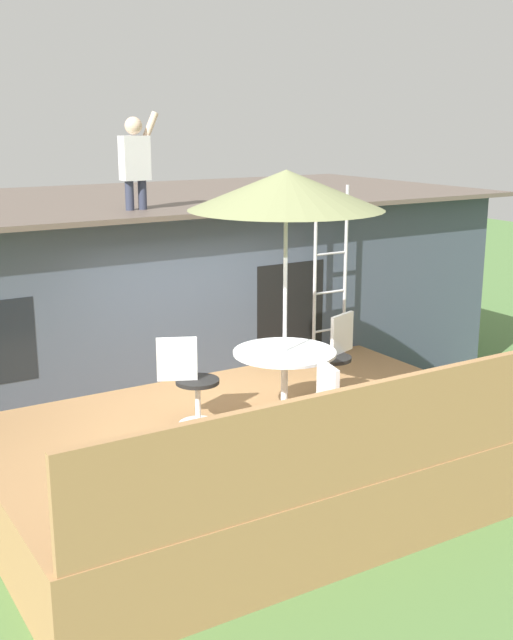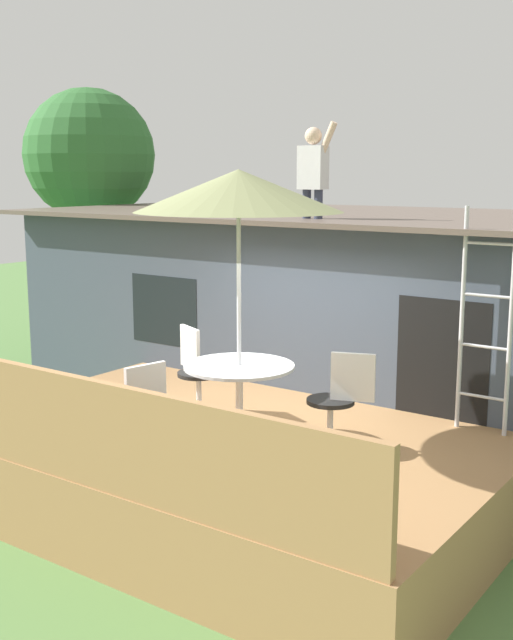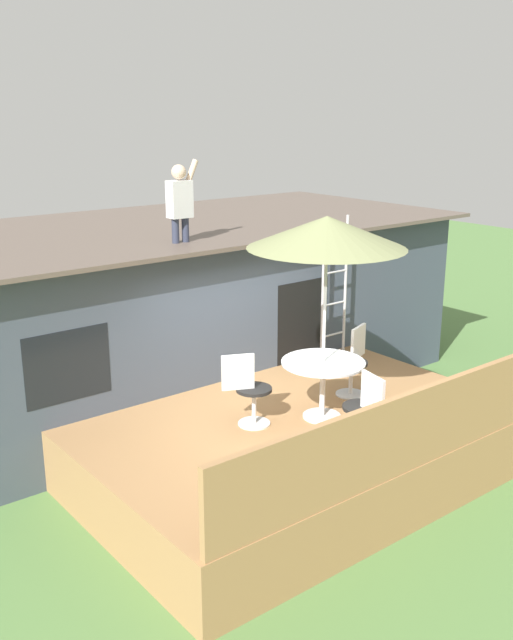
{
  "view_description": "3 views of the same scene",
  "coord_description": "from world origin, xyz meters",
  "px_view_note": "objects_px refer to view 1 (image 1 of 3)",
  "views": [
    {
      "loc": [
        -3.95,
        -6.54,
        3.81
      ],
      "look_at": [
        0.42,
        0.6,
        1.68
      ],
      "focal_mm": 44.47,
      "sensor_mm": 36.0,
      "label": 1
    },
    {
      "loc": [
        4.55,
        -5.93,
        3.3
      ],
      "look_at": [
        -0.38,
        1.01,
        1.72
      ],
      "focal_mm": 44.31,
      "sensor_mm": 36.0,
      "label": 2
    },
    {
      "loc": [
        -5.56,
        -6.2,
        4.52
      ],
      "look_at": [
        -0.23,
        0.51,
        2.01
      ],
      "focal_mm": 40.27,
      "sensor_mm": 36.0,
      "label": 3
    }
  ],
  "objects_px": {
    "step_ladder": "(330,273)",
    "patio_chair_right": "(335,357)",
    "patio_chair_left": "(190,382)",
    "patio_umbrella": "(286,190)",
    "patio_table": "(284,366)",
    "patio_chair_near": "(321,409)",
    "person_figure": "(135,156)"
  },
  "relations": [
    {
      "from": "step_ladder",
      "to": "patio_chair_right",
      "type": "height_order",
      "value": "step_ladder"
    },
    {
      "from": "step_ladder",
      "to": "patio_chair_left",
      "type": "xyz_separation_m",
      "value": [
        -2.62,
        -1.22,
        -0.64
      ]
    },
    {
      "from": "patio_chair_left",
      "to": "patio_umbrella",
      "type": "bearing_deg",
      "value": -0.0
    },
    {
      "from": "patio_umbrella",
      "to": "patio_chair_right",
      "type": "bearing_deg",
      "value": 20.08
    },
    {
      "from": "patio_table",
      "to": "patio_umbrella",
      "type": "height_order",
      "value": "patio_umbrella"
    },
    {
      "from": "patio_chair_left",
      "to": "patio_chair_near",
      "type": "distance_m",
      "value": 1.46
    },
    {
      "from": "step_ladder",
      "to": "patio_chair_near",
      "type": "bearing_deg",
      "value": -127.8
    },
    {
      "from": "patio_table",
      "to": "patio_umbrella",
      "type": "distance_m",
      "value": 1.76
    },
    {
      "from": "step_ladder",
      "to": "patio_chair_left",
      "type": "relative_size",
      "value": 2.39
    },
    {
      "from": "person_figure",
      "to": "patio_chair_left",
      "type": "relative_size",
      "value": 1.21
    },
    {
      "from": "patio_chair_left",
      "to": "step_ladder",
      "type": "bearing_deg",
      "value": 49.64
    },
    {
      "from": "patio_chair_right",
      "to": "patio_chair_left",
      "type": "bearing_deg",
      "value": -22.53
    },
    {
      "from": "patio_table",
      "to": "patio_umbrella",
      "type": "relative_size",
      "value": 0.41
    },
    {
      "from": "patio_table",
      "to": "patio_chair_left",
      "type": "height_order",
      "value": "patio_chair_left"
    },
    {
      "from": "patio_chair_right",
      "to": "patio_chair_near",
      "type": "distance_m",
      "value": 1.63
    },
    {
      "from": "patio_table",
      "to": "person_figure",
      "type": "bearing_deg",
      "value": 104.52
    },
    {
      "from": "patio_table",
      "to": "patio_chair_left",
      "type": "relative_size",
      "value": 1.13
    },
    {
      "from": "patio_table",
      "to": "patio_chair_near",
      "type": "height_order",
      "value": "patio_chair_near"
    },
    {
      "from": "step_ladder",
      "to": "person_figure",
      "type": "relative_size",
      "value": 1.98
    },
    {
      "from": "patio_umbrella",
      "to": "patio_chair_right",
      "type": "height_order",
      "value": "patio_umbrella"
    },
    {
      "from": "patio_table",
      "to": "step_ladder",
      "type": "height_order",
      "value": "step_ladder"
    },
    {
      "from": "step_ladder",
      "to": "person_figure",
      "type": "xyz_separation_m",
      "value": [
        -2.34,
        0.63,
        1.49
      ]
    },
    {
      "from": "patio_table",
      "to": "patio_chair_right",
      "type": "bearing_deg",
      "value": 20.08
    },
    {
      "from": "patio_chair_near",
      "to": "person_figure",
      "type": "bearing_deg",
      "value": 19.19
    },
    {
      "from": "step_ladder",
      "to": "patio_chair_near",
      "type": "height_order",
      "value": "step_ladder"
    },
    {
      "from": "patio_umbrella",
      "to": "step_ladder",
      "type": "distance_m",
      "value": 2.7
    },
    {
      "from": "patio_umbrella",
      "to": "patio_chair_left",
      "type": "bearing_deg",
      "value": 155.29
    },
    {
      "from": "patio_umbrella",
      "to": "patio_chair_near",
      "type": "bearing_deg",
      "value": -102.19
    },
    {
      "from": "patio_table",
      "to": "step_ladder",
      "type": "bearing_deg",
      "value": 42.59
    },
    {
      "from": "patio_table",
      "to": "person_figure",
      "type": "xyz_separation_m",
      "value": [
        -0.58,
        2.25,
        2.0
      ]
    },
    {
      "from": "person_figure",
      "to": "patio_chair_right",
      "type": "relative_size",
      "value": 1.21
    },
    {
      "from": "step_ladder",
      "to": "patio_chair_left",
      "type": "bearing_deg",
      "value": -155.07
    }
  ]
}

